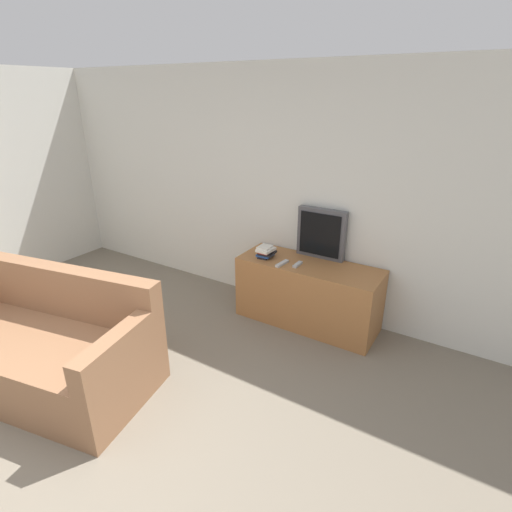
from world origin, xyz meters
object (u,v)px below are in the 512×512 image
object	(u,v)px
tv_stand	(308,294)
couch	(40,348)
book_stack	(266,252)
remote_on_stand	(298,264)
remote_secondary	(282,263)
television	(321,234)

from	to	relation	value
tv_stand	couch	bearing A→B (deg)	-126.77
book_stack	remote_on_stand	bearing A→B (deg)	-3.34
tv_stand	remote_secondary	distance (m)	0.45
book_stack	tv_stand	bearing A→B (deg)	9.36
tv_stand	book_stack	xyz separation A→B (m)	(-0.47, -0.08, 0.40)
couch	remote_secondary	xyz separation A→B (m)	(1.29, 1.87, 0.38)
television	book_stack	bearing A→B (deg)	-148.00
book_stack	remote_on_stand	world-z (taller)	book_stack
couch	remote_on_stand	bearing A→B (deg)	42.29
tv_stand	remote_secondary	size ratio (longest dim) A/B	7.60
couch	remote_on_stand	xyz separation A→B (m)	(1.43, 1.93, 0.38)
book_stack	remote_secondary	size ratio (longest dim) A/B	1.16
couch	remote_secondary	distance (m)	2.30
television	remote_on_stand	distance (m)	0.42
couch	tv_stand	bearing A→B (deg)	42.09
tv_stand	remote_on_stand	bearing A→B (deg)	-130.47
tv_stand	couch	distance (m)	2.54
couch	book_stack	size ratio (longest dim) A/B	9.34
tv_stand	book_stack	distance (m)	0.63
television	remote_on_stand	size ratio (longest dim) A/B	3.56
television	remote_on_stand	world-z (taller)	television
couch	remote_secondary	size ratio (longest dim) A/B	10.79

